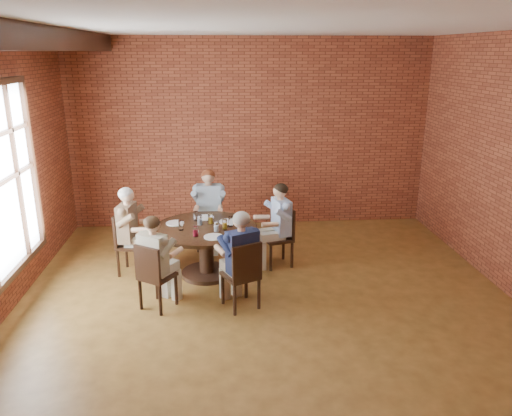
{
  "coord_description": "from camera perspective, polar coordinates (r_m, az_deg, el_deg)",
  "views": [
    {
      "loc": [
        -0.6,
        -5.51,
        3.13
      ],
      "look_at": [
        -0.09,
        1.0,
        1.08
      ],
      "focal_mm": 35.0,
      "sensor_mm": 36.0,
      "label": 1
    }
  ],
  "objects": [
    {
      "name": "plate_d",
      "position": [
        6.73,
        -4.89,
        -3.29
      ],
      "size": [
        0.26,
        0.26,
        0.01
      ],
      "primitive_type": "cylinder",
      "color": "white",
      "rests_on": "dining_table"
    },
    {
      "name": "chair_b",
      "position": [
        8.3,
        -5.34,
        -1.08
      ],
      "size": [
        0.43,
        0.43,
        0.93
      ],
      "rotation": [
        0.0,
        0.0,
        -0.03
      ],
      "color": "black",
      "rests_on": "floor"
    },
    {
      "name": "glass_h",
      "position": [
        7.01,
        -3.6,
        -1.85
      ],
      "size": [
        0.07,
        0.07,
        0.14
      ],
      "primitive_type": "cylinder",
      "color": "white",
      "rests_on": "dining_table"
    },
    {
      "name": "ceiling",
      "position": [
        5.55,
        1.88,
        20.2
      ],
      "size": [
        7.0,
        7.0,
        0.0
      ],
      "primitive_type": "plane",
      "rotation": [
        3.14,
        0.0,
        0.0
      ],
      "color": "white",
      "rests_on": "wall_back"
    },
    {
      "name": "plate_a",
      "position": [
        7.31,
        -3.21,
        -1.55
      ],
      "size": [
        0.26,
        0.26,
        0.01
      ],
      "primitive_type": "cylinder",
      "color": "white",
      "rests_on": "dining_table"
    },
    {
      "name": "diner_b",
      "position": [
        8.17,
        -5.39,
        -0.23
      ],
      "size": [
        0.54,
        0.66,
        1.32
      ],
      "primitive_type": null,
      "rotation": [
        0.0,
        0.0,
        -0.03
      ],
      "color": "#92A8BA",
      "rests_on": "floor"
    },
    {
      "name": "smartphone",
      "position": [
        6.86,
        -2.74,
        -2.84
      ],
      "size": [
        0.08,
        0.15,
        0.01
      ],
      "primitive_type": "cube",
      "rotation": [
        0.0,
        0.0,
        -0.1
      ],
      "color": "black",
      "rests_on": "dining_table"
    },
    {
      "name": "glass_c",
      "position": [
        7.39,
        -6.89,
        -0.92
      ],
      "size": [
        0.07,
        0.07,
        0.14
      ],
      "primitive_type": "cylinder",
      "color": "white",
      "rests_on": "dining_table"
    },
    {
      "name": "ceiling_beam",
      "position": [
        5.81,
        -24.17,
        17.36
      ],
      "size": [
        0.22,
        6.9,
        0.26
      ],
      "primitive_type": "cube",
      "color": "black",
      "rests_on": "ceiling"
    },
    {
      "name": "chair_a",
      "position": [
        7.57,
        3.03,
        -2.97
      ],
      "size": [
        0.49,
        0.49,
        0.91
      ],
      "rotation": [
        0.0,
        0.0,
        -1.31
      ],
      "color": "black",
      "rests_on": "floor"
    },
    {
      "name": "diner_e",
      "position": [
        6.27,
        -1.81,
        -5.96
      ],
      "size": [
        0.71,
        0.77,
        1.28
      ],
      "primitive_type": null,
      "rotation": [
        0.0,
        0.0,
        3.57
      ],
      "color": "#182145",
      "rests_on": "floor"
    },
    {
      "name": "glass_d",
      "position": [
        7.2,
        -6.45,
        -1.39
      ],
      "size": [
        0.07,
        0.07,
        0.14
      ],
      "primitive_type": "cylinder",
      "color": "white",
      "rests_on": "dining_table"
    },
    {
      "name": "chair_d",
      "position": [
        6.39,
        -11.65,
        -7.44
      ],
      "size": [
        0.52,
        0.52,
        0.88
      ],
      "rotation": [
        0.0,
        0.0,
        2.56
      ],
      "color": "black",
      "rests_on": "floor"
    },
    {
      "name": "plate_b",
      "position": [
        7.51,
        -5.84,
        -1.09
      ],
      "size": [
        0.26,
        0.26,
        0.01
      ],
      "primitive_type": "cylinder",
      "color": "white",
      "rests_on": "dining_table"
    },
    {
      "name": "wall_back",
      "position": [
        9.14,
        -0.63,
        8.43
      ],
      "size": [
        7.0,
        0.0,
        7.0
      ],
      "primitive_type": "plane",
      "rotation": [
        1.57,
        0.0,
        0.0
      ],
      "color": "#97472B",
      "rests_on": "ground"
    },
    {
      "name": "dining_table",
      "position": [
        7.22,
        -5.74,
        -3.8
      ],
      "size": [
        1.47,
        1.47,
        0.75
      ],
      "color": "black",
      "rests_on": "floor"
    },
    {
      "name": "glass_g",
      "position": [
        6.92,
        -4.55,
        -2.12
      ],
      "size": [
        0.07,
        0.07,
        0.14
      ],
      "primitive_type": "cylinder",
      "color": "white",
      "rests_on": "dining_table"
    },
    {
      "name": "diner_a",
      "position": [
        7.49,
        2.49,
        -2.0
      ],
      "size": [
        0.72,
        0.64,
        1.28
      ],
      "primitive_type": null,
      "rotation": [
        0.0,
        0.0,
        -1.31
      ],
      "color": "#4672B6",
      "rests_on": "floor"
    },
    {
      "name": "chair_e",
      "position": [
        6.27,
        -1.46,
        -7.43
      ],
      "size": [
        0.53,
        0.53,
        0.91
      ],
      "rotation": [
        0.0,
        0.0,
        3.57
      ],
      "color": "black",
      "rests_on": "floor"
    },
    {
      "name": "glass_b",
      "position": [
        7.25,
        -5.22,
        -1.23
      ],
      "size": [
        0.07,
        0.07,
        0.14
      ],
      "primitive_type": "cylinder",
      "color": "white",
      "rests_on": "dining_table"
    },
    {
      "name": "chair_c",
      "position": [
        7.53,
        -14.52,
        -3.62
      ],
      "size": [
        0.47,
        0.47,
        0.92
      ],
      "rotation": [
        0.0,
        0.0,
        1.4
      ],
      "color": "black",
      "rests_on": "floor"
    },
    {
      "name": "glass_e",
      "position": [
        7.03,
        -8.58,
        -1.96
      ],
      "size": [
        0.07,
        0.07,
        0.14
      ],
      "primitive_type": "cylinder",
      "color": "white",
      "rests_on": "dining_table"
    },
    {
      "name": "glass_f",
      "position": [
        6.77,
        -6.93,
        -2.66
      ],
      "size": [
        0.07,
        0.07,
        0.14
      ],
      "primitive_type": "cylinder",
      "color": "white",
      "rests_on": "dining_table"
    },
    {
      "name": "diner_d",
      "position": [
        6.38,
        -11.31,
        -6.13
      ],
      "size": [
        0.71,
        0.74,
        1.23
      ],
      "primitive_type": null,
      "rotation": [
        0.0,
        0.0,
        2.56
      ],
      "color": "#C1A397",
      "rests_on": "floor"
    },
    {
      "name": "diner_c",
      "position": [
        7.45,
        -14.03,
        -2.58
      ],
      "size": [
        0.7,
        0.6,
        1.29
      ],
      "primitive_type": null,
      "rotation": [
        0.0,
        0.0,
        1.4
      ],
      "color": "brown",
      "rests_on": "floor"
    },
    {
      "name": "wall_front",
      "position": [
        2.54,
        10.49,
        -17.23
      ],
      "size": [
        7.0,
        0.0,
        7.0
      ],
      "primitive_type": "plane",
      "rotation": [
        -1.57,
        0.0,
        0.0
      ],
      "color": "#97472B",
      "rests_on": "ground"
    },
    {
      "name": "glass_a",
      "position": [
        7.12,
        -2.9,
        -1.53
      ],
      "size": [
        0.07,
        0.07,
        0.14
      ],
      "primitive_type": "cylinder",
      "color": "white",
      "rests_on": "dining_table"
    },
    {
      "name": "plate_c",
      "position": [
        7.32,
        -9.24,
        -1.71
      ],
      "size": [
        0.26,
        0.26,
        0.01
      ],
      "primitive_type": "cylinder",
      "color": "white",
      "rests_on": "dining_table"
    },
    {
      "name": "floor",
      "position": [
        6.37,
        1.57,
        -12.04
      ],
      "size": [
        7.0,
        7.0,
        0.0
      ],
      "primitive_type": "plane",
      "color": "olive",
      "rests_on": "ground"
    }
  ]
}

